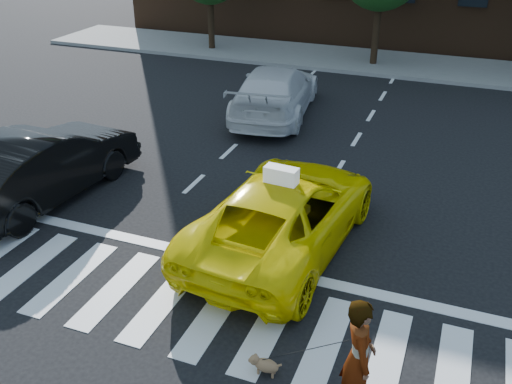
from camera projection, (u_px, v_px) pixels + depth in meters
ground at (163, 302)px, 10.25m from camera, size 120.00×120.00×0.00m
crosswalk at (163, 301)px, 10.25m from camera, size 13.00×2.40×0.01m
stop_line at (202, 255)px, 11.57m from camera, size 12.00×0.30×0.01m
sidewalk_far at (364, 61)px, 24.66m from camera, size 30.00×4.00×0.15m
taxi at (284, 212)px, 11.55m from camera, size 3.02×5.77×1.55m
black_sedan at (42, 165)px, 13.38m from camera, size 2.23×5.33×1.71m
white_suv at (275, 91)px, 18.55m from camera, size 2.99×5.79×1.60m
woman at (359, 357)px, 7.72m from camera, size 0.67×0.80×1.88m
dog at (264, 364)px, 8.64m from camera, size 0.54×0.22×0.31m
taxi_sign at (281, 175)px, 10.95m from camera, size 0.67×0.33×0.32m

